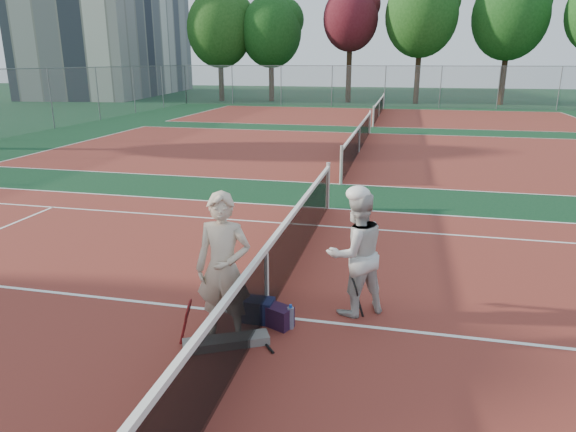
{
  "coord_description": "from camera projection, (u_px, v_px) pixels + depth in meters",
  "views": [
    {
      "loc": [
        1.68,
        -6.09,
        3.34
      ],
      "look_at": [
        0.0,
        1.29,
        1.05
      ],
      "focal_mm": 32.0,
      "sensor_mm": 36.0,
      "label": 1
    }
  ],
  "objects": [
    {
      "name": "net_far_b",
      "position": [
        379.0,
        108.0,
        32.06
      ],
      "size": [
        0.1,
        10.98,
        1.02
      ],
      "primitive_type": null,
      "color": "black",
      "rests_on": "ground"
    },
    {
      "name": "water_bottle",
      "position": [
        291.0,
        318.0,
        6.65
      ],
      "size": [
        0.09,
        0.09,
        0.3
      ],
      "primitive_type": "cylinder",
      "color": "#C9E1FF",
      "rests_on": "ground"
    },
    {
      "name": "player_a",
      "position": [
        224.0,
        269.0,
        6.18
      ],
      "size": [
        0.7,
        0.48,
        1.89
      ],
      "primitive_type": "imported",
      "rotation": [
        0.0,
        0.0,
        0.04
      ],
      "color": "beige",
      "rests_on": "ground"
    },
    {
      "name": "racket_spare",
      "position": [
        258.0,
        335.0,
        6.5
      ],
      "size": [
        0.59,
        0.63,
        0.03
      ],
      "primitive_type": null,
      "rotation": [
        0.0,
        0.0,
        2.26
      ],
      "color": "black",
      "rests_on": "ground"
    },
    {
      "name": "court_far_a",
      "position": [
        359.0,
        152.0,
        19.61
      ],
      "size": [
        23.77,
        10.97,
        0.01
      ],
      "primitive_type": "cube",
      "color": "maroon",
      "rests_on": "ground"
    },
    {
      "name": "player_b",
      "position": [
        356.0,
        253.0,
        6.89
      ],
      "size": [
        1.07,
        1.02,
        1.73
      ],
      "primitive_type": "imported",
      "rotation": [
        0.0,
        0.0,
        3.75
      ],
      "color": "silver",
      "rests_on": "ground"
    },
    {
      "name": "sports_bag_purple",
      "position": [
        279.0,
        317.0,
        6.7
      ],
      "size": [
        0.41,
        0.36,
        0.28
      ],
      "primitive_type": "cube",
      "rotation": [
        0.0,
        0.0,
        -0.42
      ],
      "color": "black",
      "rests_on": "ground"
    },
    {
      "name": "net_main",
      "position": [
        267.0,
        282.0,
        6.86
      ],
      "size": [
        0.1,
        10.98,
        1.02
      ],
      "primitive_type": null,
      "color": "black",
      "rests_on": "ground"
    },
    {
      "name": "sports_bag_navy",
      "position": [
        258.0,
        310.0,
        6.84
      ],
      "size": [
        0.41,
        0.29,
        0.31
      ],
      "primitive_type": "cube",
      "rotation": [
        0.0,
        0.0,
        -0.03
      ],
      "color": "black",
      "rests_on": "ground"
    },
    {
      "name": "racket_black_held",
      "position": [
        354.0,
        298.0,
        6.9
      ],
      "size": [
        0.28,
        0.32,
        0.58
      ],
      "primitive_type": null,
      "rotation": [
        0.0,
        0.0,
        3.48
      ],
      "color": "black",
      "rests_on": "ground"
    },
    {
      "name": "tree_back_4",
      "position": [
        510.0,
        17.0,
        38.93
      ],
      "size": [
        5.66,
        5.66,
        9.84
      ],
      "color": "#382314",
      "rests_on": "ground"
    },
    {
      "name": "tree_back_1",
      "position": [
        271.0,
        32.0,
        42.91
      ],
      "size": [
        5.09,
        5.09,
        8.61
      ],
      "color": "#382314",
      "rests_on": "ground"
    },
    {
      "name": "fence_back",
      "position": [
        385.0,
        87.0,
        38.31
      ],
      "size": [
        32.0,
        0.06,
        3.0
      ],
      "primitive_type": null,
      "color": "slate",
      "rests_on": "ground"
    },
    {
      "name": "apartment_block",
      "position": [
        112.0,
        18.0,
        51.84
      ],
      "size": [
        12.96,
        23.18,
        15.0
      ],
      "primitive_type": "cube",
      "rotation": [
        0.0,
        0.0,
        0.14
      ],
      "color": "beige",
      "rests_on": "ground"
    },
    {
      "name": "tree_back_3",
      "position": [
        422.0,
        15.0,
        39.93
      ],
      "size": [
        5.6,
        5.6,
        9.99
      ],
      "color": "#382314",
      "rests_on": "ground"
    },
    {
      "name": "net_far_a",
      "position": [
        359.0,
        139.0,
        19.46
      ],
      "size": [
        0.1,
        10.98,
        1.02
      ],
      "primitive_type": null,
      "color": "black",
      "rests_on": "ground"
    },
    {
      "name": "net_cover_canvas",
      "position": [
        226.0,
        342.0,
        6.26
      ],
      "size": [
        1.04,
        0.69,
        0.11
      ],
      "primitive_type": "cube",
      "rotation": [
        0.0,
        0.0,
        0.47
      ],
      "color": "#67635D",
      "rests_on": "ground"
    },
    {
      "name": "ground",
      "position": [
        267.0,
        316.0,
        7.01
      ],
      "size": [
        130.0,
        130.0,
        0.0
      ],
      "primitive_type": "plane",
      "color": "#0E331B",
      "rests_on": "ground"
    },
    {
      "name": "tree_back_0",
      "position": [
        219.0,
        30.0,
        43.14
      ],
      "size": [
        5.45,
        5.45,
        9.02
      ],
      "color": "#382314",
      "rests_on": "ground"
    },
    {
      "name": "court_far_b",
      "position": [
        379.0,
        116.0,
        32.21
      ],
      "size": [
        23.77,
        10.97,
        0.01
      ],
      "primitive_type": "cube",
      "color": "maroon",
      "rests_on": "ground"
    },
    {
      "name": "racket_red",
      "position": [
        189.0,
        322.0,
        6.24
      ],
      "size": [
        0.24,
        0.3,
        0.59
      ],
      "primitive_type": null,
      "rotation": [
        0.0,
        0.0,
        0.22
      ],
      "color": "maroon",
      "rests_on": "ground"
    },
    {
      "name": "court_main",
      "position": [
        267.0,
        316.0,
        7.01
      ],
      "size": [
        23.77,
        10.97,
        0.01
      ],
      "primitive_type": "cube",
      "color": "maroon",
      "rests_on": "ground"
    },
    {
      "name": "tree_back_maroon",
      "position": [
        351.0,
        19.0,
        41.21
      ],
      "size": [
        4.42,
        4.42,
        9.11
      ],
      "color": "#382314",
      "rests_on": "ground"
    }
  ]
}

